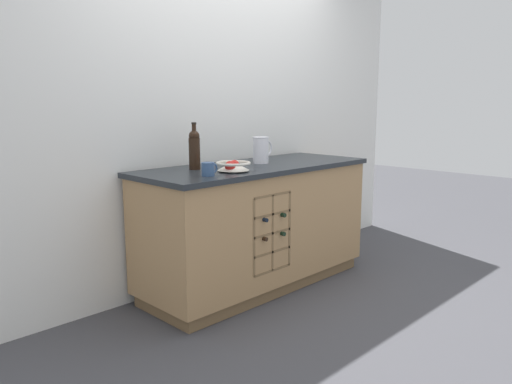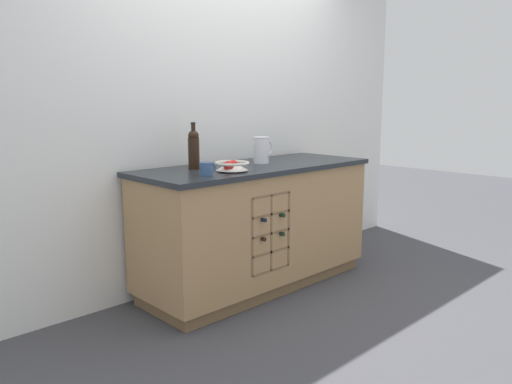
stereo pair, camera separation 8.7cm
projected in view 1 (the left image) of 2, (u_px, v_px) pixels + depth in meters
ground_plane at (256, 284)px, 3.74m from camera, size 14.00×14.00×0.00m
back_wall at (219, 111)px, 3.78m from camera, size 4.40×0.06×2.55m
kitchen_island at (256, 225)px, 3.65m from camera, size 1.82×0.70×0.90m
fruit_bowl at (233, 165)px, 3.22m from camera, size 0.23×0.23×0.08m
white_pitcher at (261, 149)px, 3.65m from camera, size 0.18×0.12×0.19m
ceramic_mug at (208, 169)px, 3.03m from camera, size 0.11×0.08×0.08m
standing_wine_bottle at (194, 148)px, 3.31m from camera, size 0.08×0.08×0.31m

